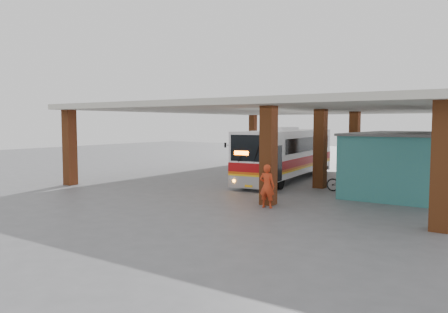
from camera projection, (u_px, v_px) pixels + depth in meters
ground at (245, 190)px, 23.44m from camera, size 90.00×90.00×0.00m
brick_columns at (308, 146)px, 26.60m from camera, size 20.10×21.60×4.35m
canopy_roof at (305, 109)px, 28.18m from camera, size 21.00×23.00×0.30m
shop_building at (410, 163)px, 22.43m from camera, size 5.20×8.20×3.11m
coach_bus at (287, 154)px, 27.48m from camera, size 3.52×11.65×3.34m
motorcycle at (346, 182)px, 22.70m from camera, size 2.09×0.99×1.06m
pedestrian at (267, 186)px, 18.46m from camera, size 0.72×0.50×1.86m
red_chair at (361, 178)px, 25.46m from camera, size 0.57×0.57×0.89m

